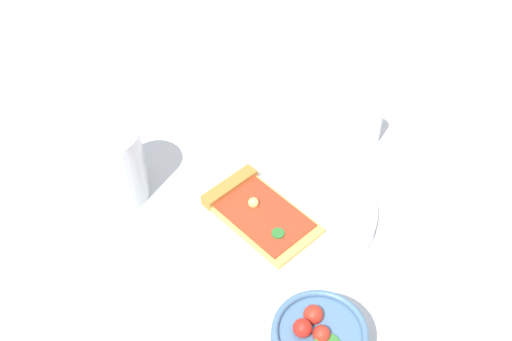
# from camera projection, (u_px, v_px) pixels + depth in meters

# --- Properties ---
(ground_plane) EXTENTS (2.40, 2.40, 0.00)m
(ground_plane) POSITION_uv_depth(u_px,v_px,m) (265.00, 209.00, 0.93)
(ground_plane) COLOR silver
(ground_plane) RESTS_ON ground
(plate) EXTENTS (0.27, 0.27, 0.01)m
(plate) POSITION_uv_depth(u_px,v_px,m) (281.00, 207.00, 0.92)
(plate) COLOR white
(plate) RESTS_ON ground_plane
(pizza_slice_main) EXTENTS (0.17, 0.12, 0.02)m
(pizza_slice_main) POSITION_uv_depth(u_px,v_px,m) (256.00, 210.00, 0.90)
(pizza_slice_main) COLOR #E5B256
(pizza_slice_main) RESTS_ON plate
(soda_glass) EXTENTS (0.08, 0.08, 0.12)m
(soda_glass) POSITION_uv_depth(u_px,v_px,m) (116.00, 165.00, 0.90)
(soda_glass) COLOR silver
(soda_glass) RESTS_ON ground_plane
(paper_napkin) EXTENTS (0.13, 0.13, 0.00)m
(paper_napkin) POSITION_uv_depth(u_px,v_px,m) (205.00, 77.00, 1.12)
(paper_napkin) COLOR white
(paper_napkin) RESTS_ON ground_plane
(pepper_shaker) EXTENTS (0.03, 0.03, 0.07)m
(pepper_shaker) POSITION_uv_depth(u_px,v_px,m) (370.00, 123.00, 0.99)
(pepper_shaker) COLOR silver
(pepper_shaker) RESTS_ON ground_plane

